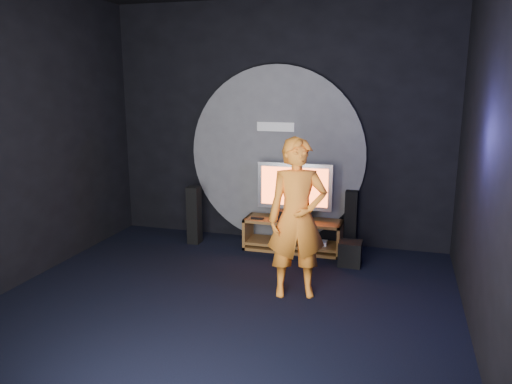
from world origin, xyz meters
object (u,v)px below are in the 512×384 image
(tower_speaker_left, at_px, (194,215))
(tower_speaker_right, at_px, (351,220))
(subwoofer, at_px, (350,253))
(player, at_px, (297,218))
(tv, at_px, (295,189))
(media_console, at_px, (293,237))

(tower_speaker_left, relative_size, tower_speaker_right, 1.00)
(subwoofer, relative_size, player, 0.18)
(tv, bearing_deg, media_console, -83.91)
(media_console, distance_m, tower_speaker_left, 1.50)
(tv, height_order, player, player)
(tower_speaker_right, xyz_separation_m, subwoofer, (0.07, -0.66, -0.27))
(tower_speaker_left, xyz_separation_m, tower_speaker_right, (2.25, 0.38, 0.00))
(media_console, distance_m, tower_speaker_right, 0.86)
(media_console, relative_size, player, 0.77)
(subwoofer, bearing_deg, media_console, 156.08)
(media_console, xyz_separation_m, tower_speaker_left, (-1.48, -0.09, 0.23))
(tower_speaker_right, height_order, player, player)
(tower_speaker_right, bearing_deg, tv, -164.24)
(subwoofer, distance_m, player, 1.41)
(tower_speaker_left, height_order, tower_speaker_right, same)
(subwoofer, height_order, player, player)
(tv, distance_m, subwoofer, 1.20)
(media_console, xyz_separation_m, player, (0.35, -1.47, 0.70))
(tv, height_order, tower_speaker_left, tv)
(subwoofer, xyz_separation_m, player, (-0.49, -1.10, 0.73))
(media_console, bearing_deg, tv, 96.09)
(media_console, relative_size, subwoofer, 4.29)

